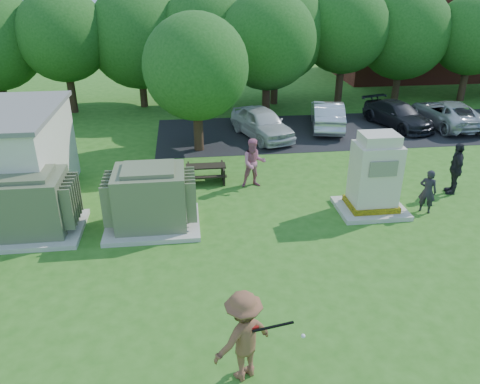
{
  "coord_description": "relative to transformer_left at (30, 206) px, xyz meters",
  "views": [
    {
      "loc": [
        -1.59,
        -9.06,
        7.55
      ],
      "look_at": [
        0.0,
        4.0,
        1.3
      ],
      "focal_mm": 35.0,
      "sensor_mm": 36.0,
      "label": 1
    }
  ],
  "objects": [
    {
      "name": "ground",
      "position": [
        6.5,
        -4.5,
        -0.97
      ],
      "size": [
        120.0,
        120.0,
        0.0
      ],
      "primitive_type": "plane",
      "color": "#2D6619",
      "rests_on": "ground"
    },
    {
      "name": "brick_building",
      "position": [
        24.5,
        22.5,
        3.03
      ],
      "size": [
        15.0,
        8.0,
        8.0
      ],
      "primitive_type": "cube",
      "color": "maroon",
      "rests_on": "ground"
    },
    {
      "name": "parking_strip",
      "position": [
        13.5,
        9.0,
        -0.96
      ],
      "size": [
        20.0,
        6.0,
        0.01
      ],
      "primitive_type": "cube",
      "color": "#232326",
      "rests_on": "ground"
    },
    {
      "name": "transformer_left",
      "position": [
        0.0,
        0.0,
        0.0
      ],
      "size": [
        3.0,
        2.4,
        2.07
      ],
      "color": "beige",
      "rests_on": "ground"
    },
    {
      "name": "transformer_right",
      "position": [
        3.7,
        0.0,
        0.0
      ],
      "size": [
        3.0,
        2.4,
        2.07
      ],
      "color": "beige",
      "rests_on": "ground"
    },
    {
      "name": "generator_cabinet",
      "position": [
        11.14,
        0.19,
        0.25
      ],
      "size": [
        2.29,
        1.88,
        2.79
      ],
      "color": "beige",
      "rests_on": "ground"
    },
    {
      "name": "picnic_table",
      "position": [
        5.62,
        3.39,
        -0.55
      ],
      "size": [
        1.55,
        1.17,
        0.66
      ],
      "color": "black",
      "rests_on": "ground"
    },
    {
      "name": "batter",
      "position": [
        5.83,
        -6.52,
        0.05
      ],
      "size": [
        1.52,
        1.3,
        2.04
      ],
      "primitive_type": "imported",
      "rotation": [
        0.0,
        0.0,
        3.65
      ],
      "color": "brown",
      "rests_on": "ground"
    },
    {
      "name": "person_by_generator",
      "position": [
        12.96,
        -0.12,
        -0.19
      ],
      "size": [
        0.68,
        0.64,
        1.55
      ],
      "primitive_type": "imported",
      "rotation": [
        0.0,
        0.0,
        2.48
      ],
      "color": "black",
      "rests_on": "ground"
    },
    {
      "name": "person_at_picnic",
      "position": [
        7.41,
        2.69,
        -0.01
      ],
      "size": [
        0.96,
        0.77,
        1.91
      ],
      "primitive_type": "imported",
      "rotation": [
        0.0,
        0.0,
        0.05
      ],
      "color": "#C26784",
      "rests_on": "ground"
    },
    {
      "name": "person_walking_right",
      "position": [
        14.69,
        1.23,
        0.01
      ],
      "size": [
        0.78,
        1.23,
        1.95
      ],
      "primitive_type": "imported",
      "rotation": [
        0.0,
        0.0,
        4.43
      ],
      "color": "black",
      "rests_on": "ground"
    },
    {
      "name": "car_white",
      "position": [
        8.68,
        8.45,
        -0.23
      ],
      "size": [
        3.05,
        4.69,
        1.48
      ],
      "primitive_type": "imported",
      "rotation": [
        0.0,
        0.0,
        0.33
      ],
      "color": "silver",
      "rests_on": "ground"
    },
    {
      "name": "car_silver_a",
      "position": [
        12.32,
        9.51,
        -0.25
      ],
      "size": [
        2.43,
        4.58,
        1.44
      ],
      "primitive_type": "imported",
      "rotation": [
        0.0,
        0.0,
        2.92
      ],
      "color": "#BABABF",
      "rests_on": "ground"
    },
    {
      "name": "car_dark",
      "position": [
        16.12,
        9.33,
        -0.33
      ],
      "size": [
        2.98,
        4.72,
        1.27
      ],
      "primitive_type": "imported",
      "rotation": [
        0.0,
        0.0,
        0.29
      ],
      "color": "black",
      "rests_on": "ground"
    },
    {
      "name": "car_silver_b",
      "position": [
        18.77,
        9.16,
        -0.29
      ],
      "size": [
        2.39,
        4.93,
        1.35
      ],
      "primitive_type": "imported",
      "rotation": [
        0.0,
        0.0,
        3.17
      ],
      "color": "#B9B9BE",
      "rests_on": "ground"
    },
    {
      "name": "batting_equipment",
      "position": [
        6.41,
        -6.67,
        0.32
      ],
      "size": [
        1.16,
        0.21,
        0.38
      ],
      "color": "black",
      "rests_on": "ground"
    },
    {
      "name": "tree_row",
      "position": [
        8.25,
        14.0,
        3.18
      ],
      "size": [
        41.3,
        13.3,
        7.3
      ],
      "color": "#47301E",
      "rests_on": "ground"
    }
  ]
}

